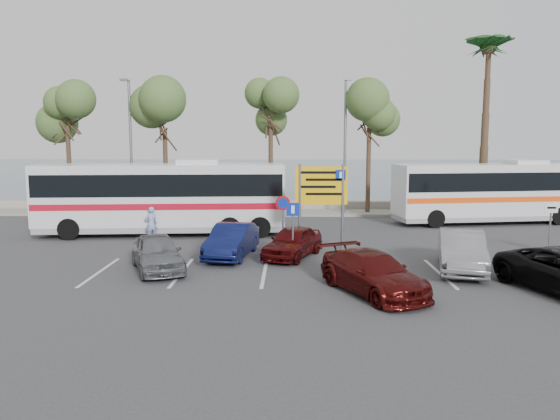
{
  "coord_description": "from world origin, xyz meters",
  "views": [
    {
      "loc": [
        -0.31,
        -19.59,
        4.63
      ],
      "look_at": [
        -0.73,
        3.0,
        1.69
      ],
      "focal_mm": 35.0,
      "sensor_mm": 36.0,
      "label": 1
    }
  ],
  "objects_px": {
    "street_lamp_left": "(130,140)",
    "car_silver_b": "(462,251)",
    "pedestrian_near": "(151,224)",
    "direction_sign": "(321,192)",
    "car_maroon": "(373,273)",
    "coach_bus_left": "(162,200)",
    "coach_bus_right": "(496,194)",
    "street_lamp_right": "(345,140)",
    "car_red": "(293,242)",
    "car_silver_a": "(157,253)",
    "car_blue": "(232,241)"
  },
  "relations": [
    {
      "from": "coach_bus_left",
      "to": "direction_sign",
      "type": "bearing_deg",
      "value": -23.76
    },
    {
      "from": "coach_bus_left",
      "to": "car_silver_b",
      "type": "height_order",
      "value": "coach_bus_left"
    },
    {
      "from": "street_lamp_right",
      "to": "coach_bus_left",
      "type": "height_order",
      "value": "street_lamp_right"
    },
    {
      "from": "car_blue",
      "to": "car_red",
      "type": "xyz_separation_m",
      "value": [
        2.4,
        0.0,
        -0.04
      ]
    },
    {
      "from": "direction_sign",
      "to": "car_maroon",
      "type": "relative_size",
      "value": 0.84
    },
    {
      "from": "street_lamp_left",
      "to": "car_silver_b",
      "type": "height_order",
      "value": "street_lamp_left"
    },
    {
      "from": "car_blue",
      "to": "coach_bus_right",
      "type": "bearing_deg",
      "value": 42.21
    },
    {
      "from": "direction_sign",
      "to": "street_lamp_left",
      "type": "bearing_deg",
      "value": 136.83
    },
    {
      "from": "car_blue",
      "to": "pedestrian_near",
      "type": "distance_m",
      "value": 5.37
    },
    {
      "from": "car_silver_a",
      "to": "car_silver_b",
      "type": "xyz_separation_m",
      "value": [
        10.75,
        0.17,
        0.06
      ]
    },
    {
      "from": "street_lamp_right",
      "to": "direction_sign",
      "type": "distance_m",
      "value": 10.73
    },
    {
      "from": "car_blue",
      "to": "car_silver_b",
      "type": "height_order",
      "value": "car_silver_b"
    },
    {
      "from": "street_lamp_left",
      "to": "coach_bus_right",
      "type": "bearing_deg",
      "value": -8.17
    },
    {
      "from": "car_red",
      "to": "car_blue",
      "type": "bearing_deg",
      "value": -157.53
    },
    {
      "from": "car_silver_b",
      "to": "car_red",
      "type": "bearing_deg",
      "value": 173.75
    },
    {
      "from": "direction_sign",
      "to": "car_silver_a",
      "type": "height_order",
      "value": "direction_sign"
    },
    {
      "from": "street_lamp_left",
      "to": "coach_bus_left",
      "type": "distance_m",
      "value": 8.36
    },
    {
      "from": "coach_bus_left",
      "to": "car_maroon",
      "type": "distance_m",
      "value": 13.3
    },
    {
      "from": "street_lamp_right",
      "to": "car_silver_b",
      "type": "relative_size",
      "value": 1.86
    },
    {
      "from": "coach_bus_right",
      "to": "car_silver_b",
      "type": "bearing_deg",
      "value": -115.42
    },
    {
      "from": "street_lamp_right",
      "to": "direction_sign",
      "type": "relative_size",
      "value": 2.23
    },
    {
      "from": "car_maroon",
      "to": "pedestrian_near",
      "type": "height_order",
      "value": "pedestrian_near"
    },
    {
      "from": "street_lamp_right",
      "to": "coach_bus_right",
      "type": "xyz_separation_m",
      "value": [
        8.03,
        -3.02,
        -2.98
      ]
    },
    {
      "from": "car_silver_a",
      "to": "car_silver_b",
      "type": "bearing_deg",
      "value": -21.06
    },
    {
      "from": "coach_bus_left",
      "to": "coach_bus_right",
      "type": "xyz_separation_m",
      "value": [
        17.53,
        4.0,
        -0.08
      ]
    },
    {
      "from": "car_maroon",
      "to": "car_silver_b",
      "type": "height_order",
      "value": "car_silver_b"
    },
    {
      "from": "street_lamp_left",
      "to": "car_blue",
      "type": "relative_size",
      "value": 2.02
    },
    {
      "from": "direction_sign",
      "to": "car_blue",
      "type": "height_order",
      "value": "direction_sign"
    },
    {
      "from": "coach_bus_left",
      "to": "car_silver_b",
      "type": "bearing_deg",
      "value": -30.13
    },
    {
      "from": "car_silver_a",
      "to": "car_blue",
      "type": "height_order",
      "value": "car_blue"
    },
    {
      "from": "coach_bus_left",
      "to": "car_maroon",
      "type": "height_order",
      "value": "coach_bus_left"
    },
    {
      "from": "car_blue",
      "to": "coach_bus_left",
      "type": "bearing_deg",
      "value": 136.73
    },
    {
      "from": "car_silver_a",
      "to": "street_lamp_left",
      "type": "bearing_deg",
      "value": 87.3
    },
    {
      "from": "car_silver_b",
      "to": "pedestrian_near",
      "type": "bearing_deg",
      "value": 168.97
    },
    {
      "from": "coach_bus_left",
      "to": "car_silver_a",
      "type": "height_order",
      "value": "coach_bus_left"
    },
    {
      "from": "car_blue",
      "to": "street_lamp_right",
      "type": "bearing_deg",
      "value": 73.79
    },
    {
      "from": "car_red",
      "to": "car_silver_b",
      "type": "relative_size",
      "value": 0.84
    },
    {
      "from": "coach_bus_left",
      "to": "car_silver_b",
      "type": "xyz_separation_m",
      "value": [
        12.25,
        -7.11,
        -0.99
      ]
    },
    {
      "from": "coach_bus_left",
      "to": "car_blue",
      "type": "bearing_deg",
      "value": -52.05
    },
    {
      "from": "car_silver_b",
      "to": "coach_bus_right",
      "type": "bearing_deg",
      "value": 77.84
    },
    {
      "from": "car_red",
      "to": "coach_bus_right",
      "type": "bearing_deg",
      "value": 61.18
    },
    {
      "from": "car_blue",
      "to": "car_maroon",
      "type": "xyz_separation_m",
      "value": [
        4.8,
        -5.0,
        -0.03
      ]
    },
    {
      "from": "direction_sign",
      "to": "coach_bus_left",
      "type": "height_order",
      "value": "coach_bus_left"
    },
    {
      "from": "coach_bus_right",
      "to": "street_lamp_right",
      "type": "bearing_deg",
      "value": 159.39
    },
    {
      "from": "coach_bus_right",
      "to": "street_lamp_left",
      "type": "bearing_deg",
      "value": 171.83
    },
    {
      "from": "street_lamp_left",
      "to": "car_blue",
      "type": "xyz_separation_m",
      "value": [
        7.4,
        -12.02,
        -3.95
      ]
    },
    {
      "from": "street_lamp_right",
      "to": "coach_bus_right",
      "type": "distance_m",
      "value": 9.08
    },
    {
      "from": "car_silver_b",
      "to": "direction_sign",
      "type": "bearing_deg",
      "value": 154.54
    },
    {
      "from": "car_silver_b",
      "to": "car_silver_a",
      "type": "bearing_deg",
      "value": -165.82
    },
    {
      "from": "pedestrian_near",
      "to": "street_lamp_left",
      "type": "bearing_deg",
      "value": -103.69
    }
  ]
}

